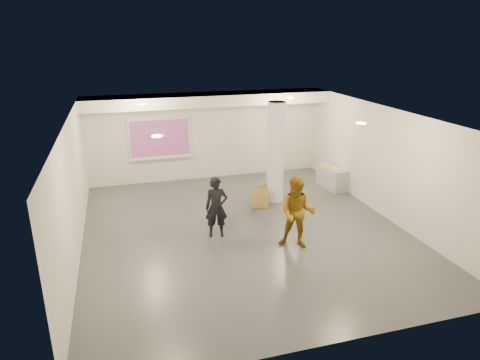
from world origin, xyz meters
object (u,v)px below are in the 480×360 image
object	(u,v)px
column	(276,153)
credenza	(332,177)
woman	(216,207)
projection_screen	(160,138)
man	(297,213)

from	to	relation	value
column	credenza	world-z (taller)	column
credenza	woman	world-z (taller)	woman
credenza	woman	distance (m)	5.10
projection_screen	man	xyz separation A→B (m)	(2.54, -5.63, -0.66)
woman	man	world-z (taller)	man
man	projection_screen	bearing A→B (deg)	144.10
column	projection_screen	bearing A→B (deg)	139.44
column	woman	xyz separation A→B (m)	(-2.25, -1.89, -0.73)
column	man	distance (m)	3.09
credenza	man	distance (m)	4.51
man	column	bearing A→B (deg)	109.12
column	credenza	distance (m)	2.56
projection_screen	credenza	world-z (taller)	projection_screen
credenza	man	xyz separation A→B (m)	(-2.78, -3.51, 0.52)
woman	man	size ratio (longest dim) A/B	0.88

